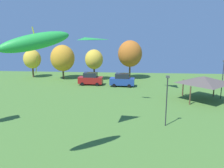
# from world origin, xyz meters

# --- Properties ---
(kite_flying_1) EXTENTS (2.92, 2.82, 0.24)m
(kite_flying_1) POSITION_xyz_m (-4.89, 24.81, 8.50)
(kite_flying_1) COLOR green
(kite_flying_3) EXTENTS (4.63, 3.80, 3.10)m
(kite_flying_3) POSITION_xyz_m (-6.81, 17.46, 9.20)
(kite_flying_3) COLOR green
(parked_car_leftmost) EXTENTS (4.62, 2.23, 2.36)m
(parked_car_leftmost) POSITION_xyz_m (-8.00, 45.57, 1.17)
(parked_car_leftmost) COLOR maroon
(parked_car_leftmost) RESTS_ON ground
(parked_car_second_from_left) EXTENTS (4.60, 2.34, 2.41)m
(parked_car_second_from_left) POSITION_xyz_m (-1.97, 44.76, 1.18)
(parked_car_second_from_left) COLOR #234299
(parked_car_second_from_left) RESTS_ON ground
(park_pavilion) EXTENTS (6.13, 6.03, 3.60)m
(park_pavilion) POSITION_xyz_m (10.16, 36.53, 3.08)
(park_pavilion) COLOR brown
(park_pavilion) RESTS_ON ground
(light_post_0) EXTENTS (0.36, 0.20, 5.47)m
(light_post_0) POSITION_xyz_m (3.38, 26.22, 3.12)
(light_post_0) COLOR #2D2D33
(light_post_0) RESTS_ON ground
(light_post_1) EXTENTS (0.36, 0.20, 5.83)m
(light_post_1) POSITION_xyz_m (13.17, 37.58, 3.31)
(light_post_1) COLOR #2D2D33
(light_post_1) RESTS_ON ground
(treeline_tree_0) EXTENTS (3.78, 3.78, 6.13)m
(treeline_tree_0) POSITION_xyz_m (-22.05, 52.30, 4.04)
(treeline_tree_0) COLOR brown
(treeline_tree_0) RESTS_ON ground
(treeline_tree_1) EXTENTS (5.07, 5.07, 7.22)m
(treeline_tree_1) POSITION_xyz_m (-14.88, 51.16, 4.43)
(treeline_tree_1) COLOR brown
(treeline_tree_1) RESTS_ON ground
(treeline_tree_2) EXTENTS (3.72, 3.72, 6.35)m
(treeline_tree_2) POSITION_xyz_m (-8.05, 50.49, 4.29)
(treeline_tree_2) COLOR brown
(treeline_tree_2) RESTS_ON ground
(treeline_tree_3) EXTENTS (5.09, 5.09, 8.16)m
(treeline_tree_3) POSITION_xyz_m (-0.63, 52.42, 5.35)
(treeline_tree_3) COLOR brown
(treeline_tree_3) RESTS_ON ground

